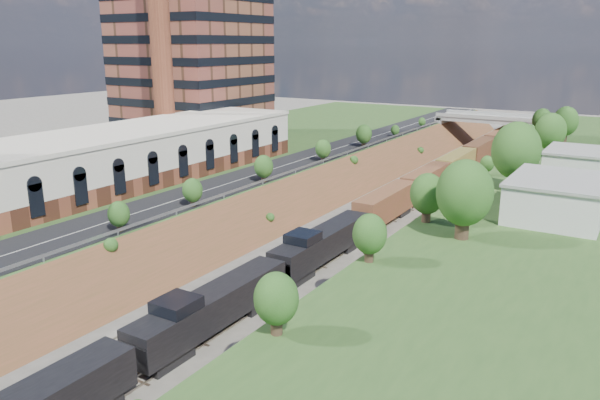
{
  "coord_description": "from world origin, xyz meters",
  "views": [
    {
      "loc": [
        31.26,
        -12.79,
        22.98
      ],
      "look_at": [
        -1.4,
        40.78,
        6.0
      ],
      "focal_mm": 35.0,
      "sensor_mm": 36.0,
      "label": 1
    }
  ],
  "objects": [
    {
      "name": "platform_left",
      "position": [
        -33.0,
        60.0,
        2.5
      ],
      "size": [
        44.0,
        180.0,
        5.0
      ],
      "primitive_type": "cube",
      "color": "#325422",
      "rests_on": "ground"
    },
    {
      "name": "embankment_left",
      "position": [
        -11.0,
        60.0,
        0.0
      ],
      "size": [
        10.0,
        180.0,
        10.0
      ],
      "primitive_type": "cube",
      "rotation": [
        0.0,
        0.79,
        0.0
      ],
      "color": "brown",
      "rests_on": "ground"
    },
    {
      "name": "embankment_right",
      "position": [
        11.0,
        60.0,
        0.0
      ],
      "size": [
        10.0,
        180.0,
        10.0
      ],
      "primitive_type": "cube",
      "rotation": [
        0.0,
        0.79,
        0.0
      ],
      "color": "brown",
      "rests_on": "ground"
    },
    {
      "name": "rail_left_track",
      "position": [
        -2.6,
        60.0,
        0.09
      ],
      "size": [
        1.58,
        180.0,
        0.18
      ],
      "primitive_type": "cube",
      "color": "gray",
      "rests_on": "ground"
    },
    {
      "name": "rail_right_track",
      "position": [
        2.6,
        60.0,
        0.09
      ],
      "size": [
        1.58,
        180.0,
        0.18
      ],
      "primitive_type": "cube",
      "color": "gray",
      "rests_on": "ground"
    },
    {
      "name": "road",
      "position": [
        -15.5,
        60.0,
        5.05
      ],
      "size": [
        8.0,
        180.0,
        0.1
      ],
      "primitive_type": "cube",
      "color": "black",
      "rests_on": "platform_left"
    },
    {
      "name": "guardrail",
      "position": [
        -11.4,
        59.8,
        5.55
      ],
      "size": [
        0.1,
        171.0,
        0.7
      ],
      "color": "#99999E",
      "rests_on": "platform_left"
    },
    {
      "name": "commercial_building",
      "position": [
        -28.0,
        38.0,
        8.51
      ],
      "size": [
        14.3,
        62.3,
        7.0
      ],
      "color": "brown",
      "rests_on": "platform_left"
    },
    {
      "name": "smokestack",
      "position": [
        -36.0,
        56.0,
        25.0
      ],
      "size": [
        3.2,
        3.2,
        40.0
      ],
      "primitive_type": "cylinder",
      "color": "brown",
      "rests_on": "platform_left"
    },
    {
      "name": "overpass",
      "position": [
        0.0,
        122.0,
        4.92
      ],
      "size": [
        24.5,
        8.3,
        7.4
      ],
      "color": "gray",
      "rests_on": "ground"
    },
    {
      "name": "white_building_near",
      "position": [
        23.5,
        52.0,
        7.0
      ],
      "size": [
        9.0,
        12.0,
        4.0
      ],
      "primitive_type": "cube",
      "color": "silver",
      "rests_on": "platform_right"
    },
    {
      "name": "white_building_far",
      "position": [
        23.0,
        74.0,
        6.8
      ],
      "size": [
        8.0,
        10.0,
        3.6
      ],
      "primitive_type": "cube",
      "color": "silver",
      "rests_on": "platform_right"
    },
    {
      "name": "tree_right_large",
      "position": [
        17.0,
        40.0,
        9.38
      ],
      "size": [
        5.25,
        5.25,
        7.61
      ],
      "color": "#473323",
      "rests_on": "platform_right"
    },
    {
      "name": "tree_left_crest",
      "position": [
        -11.8,
        20.0,
        7.04
      ],
      "size": [
        2.45,
        2.45,
        3.55
      ],
      "color": "#473323",
      "rests_on": "platform_left"
    },
    {
      "name": "freight_train",
      "position": [
        2.6,
        70.1,
        2.5
      ],
      "size": [
        2.87,
        146.87,
        4.55
      ],
      "color": "black",
      "rests_on": "ground"
    }
  ]
}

